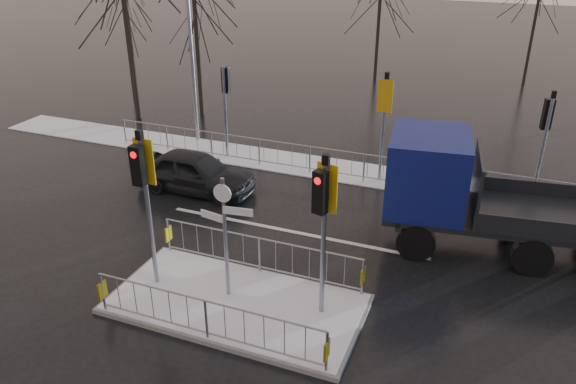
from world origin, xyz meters
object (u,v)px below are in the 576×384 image
at_px(traffic_island, 235,292).
at_px(street_lamp_left, 191,30).
at_px(flatbed_truck, 463,190).
at_px(car_far_lane, 195,172).

distance_m(traffic_island, street_lamp_left, 12.17).
bearing_deg(flatbed_truck, traffic_island, -132.72).
bearing_deg(flatbed_truck, car_far_lane, 177.96).
relative_size(traffic_island, street_lamp_left, 0.73).
height_order(flatbed_truck, street_lamp_left, street_lamp_left).
bearing_deg(street_lamp_left, car_far_lane, -61.37).
xyz_separation_m(car_far_lane, street_lamp_left, (-2.34, 4.29, 3.80)).
distance_m(traffic_island, flatbed_truck, 6.79).
bearing_deg(car_far_lane, traffic_island, -142.68).
height_order(traffic_island, flatbed_truck, traffic_island).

